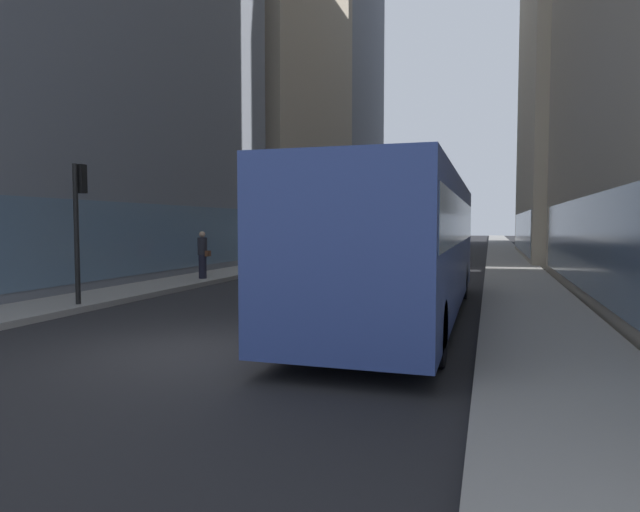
# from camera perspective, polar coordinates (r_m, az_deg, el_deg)

# --- Properties ---
(ground_plane) EXTENTS (120.00, 120.00, 0.00)m
(ground_plane) POSITION_cam_1_polar(r_m,az_deg,el_deg) (43.18, 11.11, 0.51)
(ground_plane) COLOR #232326
(sidewalk_left) EXTENTS (2.40, 110.00, 0.15)m
(sidewalk_left) POSITION_cam_1_polar(r_m,az_deg,el_deg) (44.16, 3.74, 0.73)
(sidewalk_left) COLOR gray
(sidewalk_left) RESTS_ON ground
(sidewalk_right) EXTENTS (2.40, 110.00, 0.15)m
(sidewalk_right) POSITION_cam_1_polar(r_m,az_deg,el_deg) (42.94, 18.70, 0.48)
(sidewalk_right) COLOR gray
(sidewalk_right) RESTS_ON ground
(building_left_mid) EXTENTS (10.47, 16.57, 24.08)m
(building_left_mid) POSITION_cam_1_polar(r_m,az_deg,el_deg) (41.88, -6.80, 17.06)
(building_left_mid) COLOR #A0937F
(building_left_mid) RESTS_ON ground
(building_left_far) EXTENTS (8.58, 18.62, 32.91)m
(building_left_far) POSITION_cam_1_polar(r_m,az_deg,el_deg) (59.68, 0.74, 17.27)
(building_left_far) COLOR slate
(building_left_far) RESTS_ON ground
(building_right_mid) EXTENTS (10.69, 18.60, 28.35)m
(building_right_mid) POSITION_cam_1_polar(r_m,az_deg,el_deg) (39.29, 29.06, 20.83)
(building_right_mid) COLOR #B2A893
(building_right_mid) RESTS_ON ground
(building_right_far) EXTENTS (8.78, 21.90, 40.63)m
(building_right_far) POSITION_cam_1_polar(r_m,az_deg,el_deg) (60.79, 24.99, 20.48)
(building_right_far) COLOR slate
(building_right_far) RESTS_ON ground
(transit_bus) EXTENTS (2.78, 11.53, 3.05)m
(transit_bus) POSITION_cam_1_polar(r_m,az_deg,el_deg) (12.37, 8.65, 1.83)
(transit_bus) COLOR #33478C
(transit_bus) RESTS_ON ground
(car_blue_hatchback) EXTENTS (1.75, 4.28, 1.62)m
(car_blue_hatchback) POSITION_cam_1_polar(r_m,az_deg,el_deg) (28.39, 5.40, 0.77)
(car_blue_hatchback) COLOR #4C6BB7
(car_blue_hatchback) RESTS_ON ground
(car_red_coupe) EXTENTS (1.80, 3.97, 1.62)m
(car_red_coupe) POSITION_cam_1_polar(r_m,az_deg,el_deg) (28.33, 10.29, 0.72)
(car_red_coupe) COLOR red
(car_red_coupe) RESTS_ON ground
(car_black_suv) EXTENTS (1.83, 4.51, 1.62)m
(car_black_suv) POSITION_cam_1_polar(r_m,az_deg,el_deg) (38.02, 8.46, 1.41)
(car_black_suv) COLOR black
(car_black_suv) RESTS_ON ground
(dalmatian_dog) EXTENTS (0.22, 0.96, 0.72)m
(dalmatian_dog) POSITION_cam_1_polar(r_m,az_deg,el_deg) (9.38, -5.01, -6.39)
(dalmatian_dog) COLOR white
(dalmatian_dog) RESTS_ON ground
(pedestrian_with_handbag) EXTENTS (0.45, 0.34, 1.69)m
(pedestrian_with_handbag) POSITION_cam_1_polar(r_m,az_deg,el_deg) (19.93, -12.16, 0.16)
(pedestrian_with_handbag) COLOR #1E1E2D
(pedestrian_with_handbag) RESTS_ON sidewalk_left
(traffic_light_near) EXTENTS (0.24, 0.41, 3.40)m
(traffic_light_near) POSITION_cam_1_polar(r_m,az_deg,el_deg) (14.53, -23.94, 4.40)
(traffic_light_near) COLOR black
(traffic_light_near) RESTS_ON sidewalk_left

